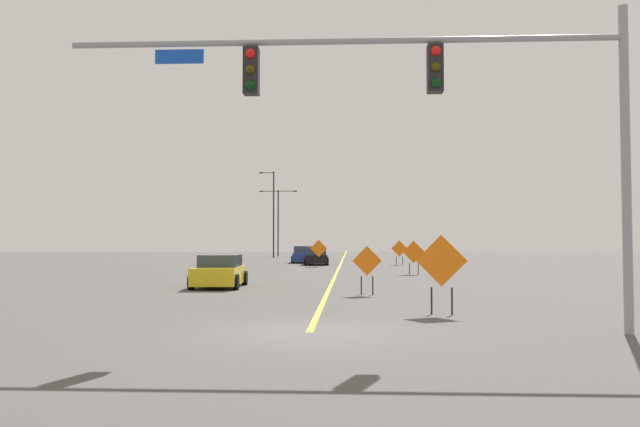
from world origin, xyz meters
TOP-DOWN VIEW (x-y plane):
  - ground at (0.00, 0.00)m, footprint 191.08×191.08m
  - road_centre_stripe at (0.00, 53.08)m, footprint 0.16×106.16m
  - traffic_signal_assembly at (2.78, -0.01)m, footprint 12.28×0.44m
  - street_lamp_mid_left at (-8.08, 58.81)m, footprint 1.75×0.24m
  - street_lamp_near_right at (-8.28, 66.09)m, footprint 4.75×0.24m
  - construction_sign_right_shoulder at (1.49, 9.67)m, footprint 1.09×0.17m
  - construction_sign_median_far at (-1.57, 34.75)m, footprint 1.30×0.31m
  - construction_sign_right_lane at (4.58, 23.97)m, footprint 1.30×0.34m
  - construction_sign_left_shoulder at (3.35, 3.49)m, footprint 1.37×0.37m
  - construction_sign_median_near at (4.77, 37.79)m, footprint 1.29×0.33m
  - car_black_passing at (-1.96, 38.57)m, footprint 2.16×4.29m
  - car_yellow_near at (-4.72, 13.22)m, footprint 2.17×4.13m
  - car_blue_approaching at (-3.40, 43.23)m, footprint 2.22×4.68m

SIDE VIEW (x-z plane):
  - ground at x=0.00m, z-range 0.00..0.00m
  - road_centre_stripe at x=0.00m, z-range 0.00..0.01m
  - car_yellow_near at x=-4.72m, z-range -0.04..1.34m
  - car_black_passing at x=-1.96m, z-range -0.07..1.41m
  - car_blue_approaching at x=-3.40m, z-range -0.04..1.45m
  - construction_sign_right_shoulder at x=1.49m, z-range 0.24..2.04m
  - construction_sign_right_lane at x=4.58m, z-range 0.25..2.23m
  - construction_sign_median_near at x=4.77m, z-range 0.26..2.26m
  - construction_sign_median_far at x=-1.57m, z-range 0.27..2.33m
  - construction_sign_left_shoulder at x=3.35m, z-range 0.29..2.44m
  - street_lamp_near_right at x=-8.28m, z-range 0.85..9.18m
  - traffic_signal_assembly at x=2.78m, z-range 1.64..8.75m
  - street_lamp_mid_left at x=-8.08m, z-range 0.42..10.31m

